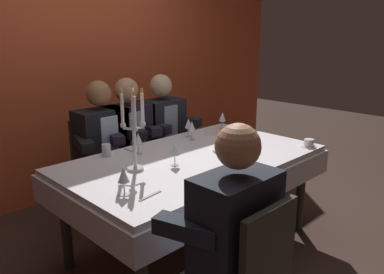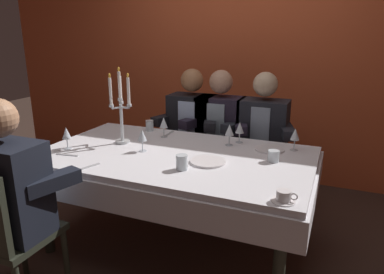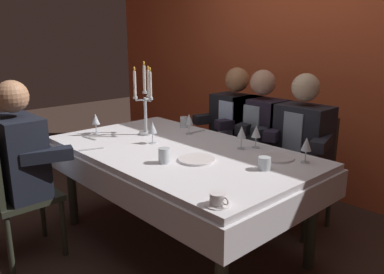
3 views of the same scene
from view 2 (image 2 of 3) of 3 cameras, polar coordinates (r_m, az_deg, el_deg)
ground_plane at (r=2.89m, az=-2.52°, el=-16.56°), size 12.00×12.00×0.00m
back_wall at (r=3.99m, az=7.59°, el=13.12°), size 6.00×0.12×2.70m
dining_table at (r=2.61m, az=-2.69°, el=-5.03°), size 1.94×1.14×0.74m
candelabra at (r=2.78m, az=-11.13°, el=4.20°), size 0.15×0.17×0.58m
dinner_plate_0 at (r=2.39m, az=2.52°, el=-3.88°), size 0.24×0.24×0.01m
dinner_plate_1 at (r=2.69m, az=12.10°, el=-1.88°), size 0.21×0.21×0.01m
wine_glass_0 at (r=2.93m, az=-4.48°, el=2.16°), size 0.07×0.07×0.16m
wine_glass_1 at (r=2.77m, az=-19.16°, el=0.48°), size 0.07×0.07×0.16m
wine_glass_2 at (r=2.69m, az=15.91°, el=0.30°), size 0.07×0.07×0.16m
wine_glass_3 at (r=2.72m, az=5.91°, el=1.01°), size 0.07×0.07×0.16m
wine_glass_4 at (r=2.59m, az=-7.85°, el=0.18°), size 0.07×0.07×0.16m
wine_glass_5 at (r=2.79m, az=7.51°, el=1.41°), size 0.07×0.07×0.16m
water_tumbler_0 at (r=2.45m, az=12.69°, el=-2.94°), size 0.08×0.08×0.08m
water_tumbler_1 at (r=3.14m, az=-6.68°, el=1.80°), size 0.07×0.07×0.09m
water_tumbler_2 at (r=2.25m, az=-1.62°, el=-4.00°), size 0.07×0.07×0.10m
coffee_cup_0 at (r=1.91m, az=14.27°, el=-9.09°), size 0.13×0.12×0.06m
fork_0 at (r=2.40m, az=-16.05°, el=-4.55°), size 0.07×0.17×0.01m
fork_1 at (r=3.03m, az=-3.65°, el=0.52°), size 0.02×0.17×0.01m
fork_2 at (r=2.67m, az=-19.04°, el=-2.67°), size 0.17×0.04×0.01m
seated_diner_0 at (r=2.26m, az=-27.03°, el=-7.26°), size 0.63×0.48×1.24m
seated_diner_1 at (r=3.43m, az=0.04°, el=2.32°), size 0.63×0.48×1.24m
seated_diner_2 at (r=3.34m, az=4.46°, el=1.87°), size 0.63×0.48×1.24m
seated_diner_3 at (r=3.24m, az=11.10°, el=1.16°), size 0.63×0.48×1.24m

